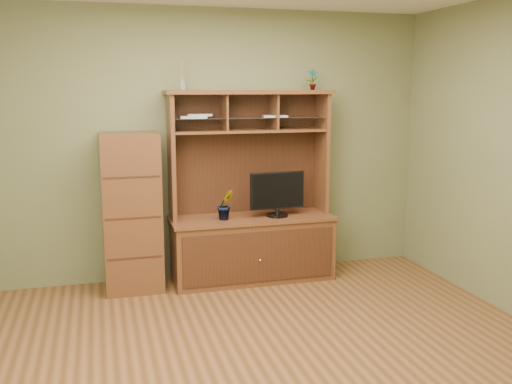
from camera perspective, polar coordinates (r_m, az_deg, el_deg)
name	(u,v)px	position (r m, az deg, el deg)	size (l,w,h in m)	color
room	(268,173)	(3.89, 1.24, 1.92)	(4.54, 4.04, 2.74)	#543418
media_hutch	(251,228)	(5.77, -0.46, -3.65)	(1.66, 0.61, 1.90)	#482514
monitor	(277,193)	(5.69, 2.15, -0.13)	(0.56, 0.22, 0.45)	black
orchid_plant	(225,205)	(5.57, -3.08, -1.27)	(0.16, 0.13, 0.30)	#316121
top_plant	(312,79)	(5.88, 5.66, 11.16)	(0.11, 0.08, 0.21)	#385C20
reed_diffuser	(182,78)	(5.54, -7.42, 11.20)	(0.06, 0.06, 0.28)	silver
magazines	(223,116)	(5.62, -3.35, 7.59)	(1.09, 0.23, 0.04)	#A5A4A9
side_cabinet	(132,212)	(5.55, -12.31, -2.01)	(0.54, 0.49, 1.51)	#482514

